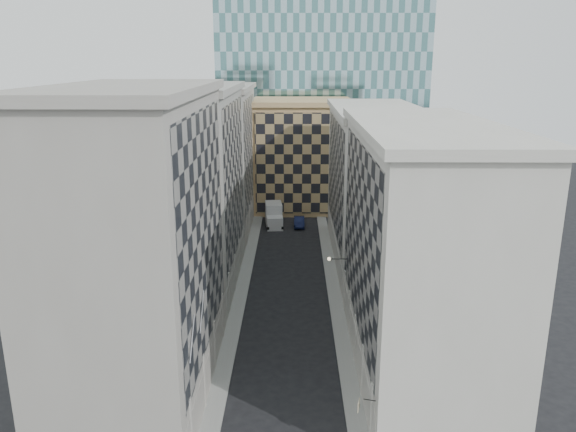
{
  "coord_description": "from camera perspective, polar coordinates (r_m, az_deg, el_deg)",
  "views": [
    {
      "loc": [
        0.66,
        -28.68,
        25.45
      ],
      "look_at": [
        0.19,
        15.4,
        13.05
      ],
      "focal_mm": 35.0,
      "sensor_mm": 36.0,
      "label": 1
    }
  ],
  "objects": [
    {
      "name": "bldg_left_c",
      "position": [
        85.73,
        -7.17,
        5.76
      ],
      "size": [
        10.8,
        22.8,
        21.7
      ],
      "color": "gray",
      "rests_on": "ground"
    },
    {
      "name": "tan_block",
      "position": [
        97.91,
        1.39,
        6.29
      ],
      "size": [
        16.8,
        14.8,
        18.8
      ],
      "color": "tan",
      "rests_on": "ground"
    },
    {
      "name": "shop_sign",
      "position": [
        38.6,
        7.29,
        -18.5
      ],
      "size": [
        1.21,
        0.69,
        0.78
      ],
      "rotation": [
        0.0,
        0.0,
        -0.25
      ],
      "color": "black",
      "rests_on": "ground"
    },
    {
      "name": "bldg_right_a",
      "position": [
        47.35,
        13.07,
        -3.35
      ],
      "size": [
        10.8,
        26.8,
        20.7
      ],
      "color": "beige",
      "rests_on": "ground"
    },
    {
      "name": "bldg_left_b",
      "position": [
        64.32,
        -9.75,
        2.79
      ],
      "size": [
        10.8,
        22.8,
        22.7
      ],
      "color": "#98968D",
      "rests_on": "ground"
    },
    {
      "name": "bracket_lamp",
      "position": [
        56.22,
        4.38,
        -4.37
      ],
      "size": [
        1.98,
        0.36,
        0.36
      ],
      "color": "black",
      "rests_on": "ground"
    },
    {
      "name": "flagpoles_left",
      "position": [
        39.38,
        -9.21,
        -10.82
      ],
      "size": [
        0.1,
        6.33,
        2.33
      ],
      "color": "gray",
      "rests_on": "ground"
    },
    {
      "name": "church_tower",
      "position": [
        110.7,
        0.28,
        16.48
      ],
      "size": [
        7.2,
        7.2,
        51.5
      ],
      "color": "#322C26",
      "rests_on": "ground"
    },
    {
      "name": "sidewalk_east",
      "position": [
        64.1,
        4.71,
        -7.67
      ],
      "size": [
        1.5,
        100.0,
        0.15
      ],
      "primitive_type": "cube",
      "color": "gray",
      "rests_on": "ground"
    },
    {
      "name": "dark_car",
      "position": [
        87.96,
        1.14,
        -0.59
      ],
      "size": [
        1.67,
        4.66,
        1.53
      ],
      "primitive_type": "imported",
      "rotation": [
        0.0,
        0.0,
        0.01
      ],
      "color": "black",
      "rests_on": "ground"
    },
    {
      "name": "bldg_right_b",
      "position": [
        73.11,
        8.66,
        3.2
      ],
      "size": [
        10.8,
        28.8,
        19.7
      ],
      "color": "beige",
      "rests_on": "ground"
    },
    {
      "name": "sidewalk_west",
      "position": [
        64.21,
        -4.76,
        -7.63
      ],
      "size": [
        1.5,
        100.0,
        0.15
      ],
      "primitive_type": "cube",
      "color": "gray",
      "rests_on": "ground"
    },
    {
      "name": "box_truck",
      "position": [
        88.55,
        -1.43,
        0.0
      ],
      "size": [
        3.1,
        6.44,
        3.42
      ],
      "rotation": [
        0.0,
        0.0,
        0.09
      ],
      "color": "silver",
      "rests_on": "ground"
    },
    {
      "name": "bldg_left_a",
      "position": [
        43.52,
        -14.82,
        -3.09
      ],
      "size": [
        10.8,
        22.8,
        23.7
      ],
      "color": "gray",
      "rests_on": "ground"
    }
  ]
}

